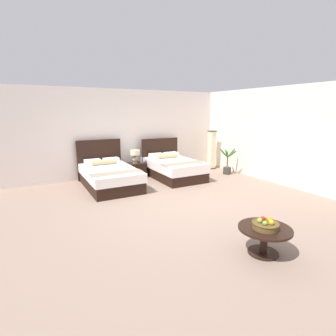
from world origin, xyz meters
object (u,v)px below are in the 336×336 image
(fruit_bowl, at_px, (265,225))
(bed_near_corner, at_px, (173,168))
(potted_palm, at_px, (227,165))
(nightstand, at_px, (136,170))
(table_lamp, at_px, (135,155))
(floor_lamp_corner, at_px, (212,150))
(coffee_table, at_px, (264,234))
(bed_near_window, at_px, (109,176))
(vase, at_px, (141,160))

(fruit_bowl, bearing_deg, bed_near_corner, 75.98)
(bed_near_corner, bearing_deg, potted_palm, -14.35)
(nightstand, relative_size, potted_palm, 0.65)
(fruit_bowl, bearing_deg, table_lamp, 88.61)
(bed_near_corner, distance_m, floor_lamp_corner, 2.01)
(table_lamp, distance_m, coffee_table, 5.25)
(potted_palm, bearing_deg, fruit_bowl, -125.66)
(bed_near_corner, height_order, fruit_bowl, bed_near_corner)
(bed_near_window, bearing_deg, vase, 25.17)
(floor_lamp_corner, bearing_deg, bed_near_corner, -165.46)
(bed_near_corner, relative_size, fruit_bowl, 5.33)
(nightstand, xyz_separation_m, vase, (0.17, -0.04, 0.33))
(coffee_table, height_order, floor_lamp_corner, floor_lamp_corner)
(vase, xyz_separation_m, coffee_table, (-0.27, -5.17, -0.26))
(bed_near_corner, xyz_separation_m, fruit_bowl, (-1.15, -4.62, 0.16))
(potted_palm, bearing_deg, vase, 158.61)
(bed_near_corner, xyz_separation_m, coffee_table, (-1.13, -4.59, -0.01))
(floor_lamp_corner, bearing_deg, nightstand, 177.53)
(vase, bearing_deg, bed_near_corner, -34.33)
(vase, relative_size, potted_palm, 0.22)
(nightstand, bearing_deg, bed_near_window, -149.62)
(bed_near_corner, xyz_separation_m, table_lamp, (-1.03, 0.64, 0.41))
(table_lamp, distance_m, floor_lamp_corner, 2.94)
(bed_near_corner, bearing_deg, vase, 145.67)
(nightstand, height_order, potted_palm, potted_palm)
(table_lamp, bearing_deg, vase, -19.04)
(nightstand, relative_size, fruit_bowl, 1.51)
(potted_palm, bearing_deg, bed_near_window, 173.06)
(nightstand, height_order, table_lamp, table_lamp)
(fruit_bowl, xyz_separation_m, floor_lamp_corner, (3.06, 5.11, 0.21))
(table_lamp, bearing_deg, nightstand, -90.00)
(bed_near_window, bearing_deg, floor_lamp_corner, 6.98)
(coffee_table, distance_m, potted_palm, 5.07)
(bed_near_window, distance_m, potted_palm, 3.93)
(bed_near_corner, relative_size, floor_lamp_corner, 1.48)
(vase, height_order, fruit_bowl, vase)
(vase, relative_size, coffee_table, 0.25)
(potted_palm, bearing_deg, bed_near_corner, 165.65)
(coffee_table, bearing_deg, floor_lamp_corner, 59.18)
(vase, xyz_separation_m, floor_lamp_corner, (2.76, -0.09, 0.13))
(floor_lamp_corner, bearing_deg, table_lamp, 177.14)
(bed_near_window, distance_m, nightstand, 1.22)
(vase, distance_m, coffee_table, 5.19)
(floor_lamp_corner, relative_size, potted_palm, 1.55)
(bed_near_window, bearing_deg, bed_near_corner, -0.21)
(bed_near_window, bearing_deg, nightstand, 30.38)
(vase, bearing_deg, table_lamp, 160.96)
(fruit_bowl, relative_size, floor_lamp_corner, 0.28)
(table_lamp, distance_m, vase, 0.25)
(table_lamp, relative_size, vase, 2.13)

